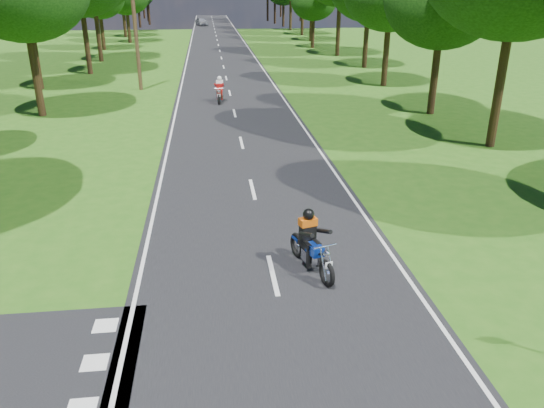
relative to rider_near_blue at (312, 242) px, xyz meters
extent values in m
plane|color=#255713|center=(-0.99, -2.12, -0.83)|extent=(160.00, 160.00, 0.00)
cube|color=black|center=(-0.99, 47.88, -0.82)|extent=(7.00, 140.00, 0.02)
cube|color=silver|center=(-0.99, -0.12, -0.80)|extent=(0.12, 2.00, 0.01)
cube|color=silver|center=(-0.99, 5.88, -0.80)|extent=(0.12, 2.00, 0.01)
cube|color=silver|center=(-0.99, 11.88, -0.80)|extent=(0.12, 2.00, 0.01)
cube|color=silver|center=(-0.99, 17.88, -0.80)|extent=(0.12, 2.00, 0.01)
cube|color=silver|center=(-0.99, 23.88, -0.80)|extent=(0.12, 2.00, 0.01)
cube|color=silver|center=(-0.99, 29.88, -0.80)|extent=(0.12, 2.00, 0.01)
cube|color=silver|center=(-0.99, 35.88, -0.80)|extent=(0.12, 2.00, 0.01)
cube|color=silver|center=(-0.99, 41.88, -0.80)|extent=(0.12, 2.00, 0.01)
cube|color=silver|center=(-0.99, 47.88, -0.80)|extent=(0.12, 2.00, 0.01)
cube|color=silver|center=(-0.99, 53.88, -0.80)|extent=(0.12, 2.00, 0.01)
cube|color=silver|center=(-0.99, 59.88, -0.80)|extent=(0.12, 2.00, 0.01)
cube|color=silver|center=(-0.99, 65.88, -0.80)|extent=(0.12, 2.00, 0.01)
cube|color=silver|center=(-0.99, 71.88, -0.80)|extent=(0.12, 2.00, 0.01)
cube|color=silver|center=(-0.99, 77.88, -0.80)|extent=(0.12, 2.00, 0.01)
cube|color=silver|center=(-0.99, 83.88, -0.80)|extent=(0.12, 2.00, 0.01)
cube|color=silver|center=(-0.99, 89.88, -0.80)|extent=(0.12, 2.00, 0.01)
cube|color=silver|center=(-0.99, 95.88, -0.80)|extent=(0.12, 2.00, 0.01)
cube|color=silver|center=(-0.99, 101.88, -0.80)|extent=(0.12, 2.00, 0.01)
cube|color=silver|center=(-0.99, 107.88, -0.80)|extent=(0.12, 2.00, 0.01)
cube|color=silver|center=(-0.99, 113.88, -0.80)|extent=(0.12, 2.00, 0.01)
cube|color=silver|center=(-4.29, 47.88, -0.80)|extent=(0.10, 140.00, 0.01)
cube|color=silver|center=(2.31, 47.88, -0.80)|extent=(0.10, 140.00, 0.01)
cube|color=silver|center=(-4.79, -4.22, -0.80)|extent=(0.50, 0.50, 0.01)
cube|color=silver|center=(-4.79, -3.02, -0.80)|extent=(0.50, 0.50, 0.01)
cube|color=silver|center=(-4.79, -1.82, -0.80)|extent=(0.50, 0.50, 0.01)
cylinder|color=black|center=(-11.56, 18.64, 1.13)|extent=(0.40, 0.40, 3.91)
cylinder|color=black|center=(-13.93, 27.06, 1.07)|extent=(0.40, 0.40, 3.79)
cylinder|color=black|center=(-11.81, 33.48, 1.33)|extent=(0.40, 0.40, 4.32)
cylinder|color=black|center=(-12.25, 40.98, 1.37)|extent=(0.40, 0.40, 4.40)
cylinder|color=black|center=(-13.60, 50.66, 0.77)|extent=(0.40, 0.40, 3.20)
cylinder|color=black|center=(-11.74, 58.04, 0.78)|extent=(0.40, 0.40, 3.22)
cylinder|color=black|center=(-13.28, 65.80, 0.98)|extent=(0.40, 0.40, 3.61)
cylinder|color=black|center=(-12.93, 73.62, 0.51)|extent=(0.40, 0.40, 2.67)
cylinder|color=black|center=(-13.17, 82.78, 0.72)|extent=(0.40, 0.40, 3.09)
cylinder|color=black|center=(-12.22, 89.30, 1.41)|extent=(0.40, 0.40, 4.48)
cylinder|color=black|center=(-13.27, 98.27, 1.22)|extent=(0.40, 0.40, 4.09)
cylinder|color=black|center=(10.07, 10.08, 1.45)|extent=(0.40, 0.40, 4.56)
cylinder|color=black|center=(9.93, 16.57, 0.92)|extent=(0.40, 0.40, 3.49)
cylinder|color=black|center=(10.07, 25.46, 1.02)|extent=(0.40, 0.40, 3.69)
cylinder|color=black|center=(11.18, 34.30, 1.04)|extent=(0.40, 0.40, 3.74)
cylinder|color=black|center=(10.73, 42.60, 1.49)|extent=(0.40, 0.40, 4.64)
cylinder|color=black|center=(9.56, 49.80, 0.63)|extent=(0.40, 0.40, 2.91)
ellipsoid|color=black|center=(9.56, 49.80, 4.21)|extent=(5.09, 5.09, 4.33)
cylinder|color=black|center=(10.78, 57.28, 1.11)|extent=(0.40, 0.40, 3.88)
cylinder|color=black|center=(11.11, 65.75, 1.26)|extent=(0.40, 0.40, 4.18)
cylinder|color=black|center=(10.81, 74.71, 1.49)|extent=(0.40, 0.40, 4.63)
cylinder|color=black|center=(10.70, 82.00, 0.85)|extent=(0.40, 0.40, 3.36)
cylinder|color=black|center=(10.15, 89.22, 1.22)|extent=(0.40, 0.40, 4.09)
cylinder|color=black|center=(9.69, 96.98, 1.41)|extent=(0.40, 0.40, 4.48)
cylinder|color=black|center=(-14.99, 107.88, 1.09)|extent=(0.40, 0.40, 3.84)
cylinder|color=black|center=(14.01, 109.88, 1.25)|extent=(0.40, 0.40, 4.16)
cylinder|color=black|center=(-16.99, 92.88, 0.93)|extent=(0.40, 0.40, 3.52)
cylinder|color=black|center=(16.01, 95.88, 1.41)|extent=(0.40, 0.40, 4.48)
cylinder|color=#382616|center=(-6.99, 25.88, 3.17)|extent=(0.26, 0.26, 8.00)
imported|color=#AAACB1|center=(-3.06, 85.57, -0.15)|extent=(2.54, 4.16, 1.32)
camera|label=1|loc=(-2.38, -11.58, 5.93)|focal=35.00mm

